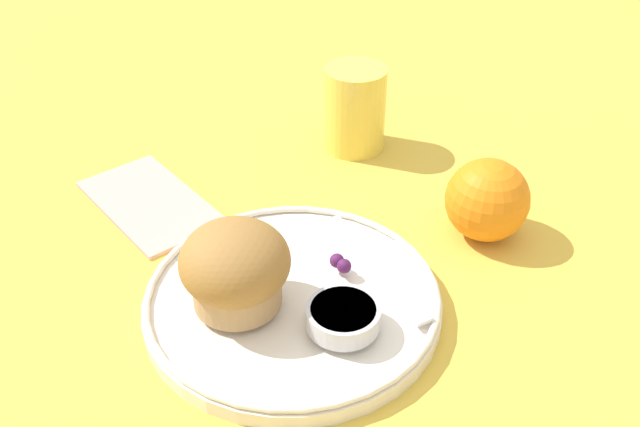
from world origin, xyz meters
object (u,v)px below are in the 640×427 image
muffin (235,268)px  orange_fruit (487,200)px  butter_knife (374,266)px  juice_glass (355,108)px

muffin → orange_fruit: 0.25m
butter_knife → orange_fruit: bearing=96.5°
muffin → butter_knife: size_ratio=0.57×
muffin → juice_glass: bearing=120.0°
butter_knife → juice_glass: (-0.19, 0.15, 0.03)m
butter_knife → orange_fruit: size_ratio=1.96×
butter_knife → orange_fruit: (0.01, 0.13, 0.02)m
muffin → orange_fruit: muffin is taller
juice_glass → butter_knife: bearing=-37.5°
butter_knife → orange_fruit: orange_fruit is taller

